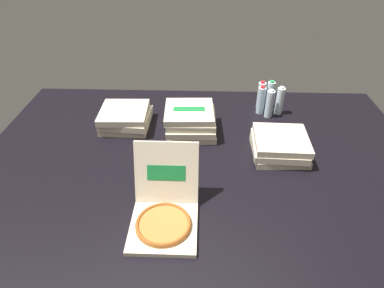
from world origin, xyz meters
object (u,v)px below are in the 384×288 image
water_bottle_1 (261,100)px  water_bottle_2 (261,95)px  pizza_stack_right_near (191,121)px  water_bottle_4 (270,104)px  pizza_stack_center_far (126,118)px  pizza_stack_right_far (280,146)px  water_bottle_0 (270,95)px  open_pizza_box (164,209)px  water_bottle_3 (280,101)px

water_bottle_1 → water_bottle_2: bearing=82.6°
pizza_stack_right_near → water_bottle_1: bearing=28.8°
water_bottle_2 → water_bottle_4: bearing=-72.2°
pizza_stack_right_near → pizza_stack_center_far: pizza_stack_right_near is taller
pizza_stack_right_far → pizza_stack_center_far: (-1.19, 0.35, -0.00)m
water_bottle_0 → water_bottle_2: 0.08m
pizza_stack_right_near → water_bottle_4: water_bottle_4 is taller
pizza_stack_center_far → open_pizza_box: bearing=-67.0°
pizza_stack_right_far → water_bottle_3: water_bottle_3 is taller
water_bottle_0 → water_bottle_2: (-0.08, -0.02, 0.00)m
pizza_stack_right_near → water_bottle_1: size_ratio=1.62×
pizza_stack_right_far → water_bottle_1: bearing=95.4°
water_bottle_2 → water_bottle_3: (0.15, -0.10, 0.00)m
open_pizza_box → pizza_stack_center_far: open_pizza_box is taller
open_pizza_box → pizza_stack_right_near: open_pizza_box is taller
open_pizza_box → pizza_stack_center_far: bearing=113.0°
pizza_stack_right_near → water_bottle_3: size_ratio=1.62×
water_bottle_1 → open_pizza_box: bearing=-119.5°
pizza_stack_center_far → water_bottle_3: (1.29, 0.25, 0.05)m
pizza_stack_center_far → water_bottle_0: 1.28m
water_bottle_0 → water_bottle_4: size_ratio=1.00×
water_bottle_0 → water_bottle_1: size_ratio=1.00×
water_bottle_0 → water_bottle_4: 0.18m
open_pizza_box → water_bottle_2: open_pizza_box is taller
pizza_stack_right_near → pizza_stack_right_far: 0.71m
water_bottle_1 → pizza_stack_right_far: bearing=-84.6°
pizza_stack_center_far → water_bottle_1: water_bottle_1 is taller
pizza_stack_center_far → water_bottle_4: (1.19, 0.19, 0.05)m
water_bottle_2 → water_bottle_4: size_ratio=1.00×
pizza_stack_right_near → pizza_stack_right_far: bearing=-22.9°
water_bottle_0 → water_bottle_3: 0.13m
water_bottle_3 → water_bottle_0: bearing=118.8°
pizza_stack_center_far → water_bottle_4: 1.21m
water_bottle_4 → water_bottle_1: bearing=135.2°
pizza_stack_right_near → pizza_stack_right_far: size_ratio=1.03×
water_bottle_2 → water_bottle_0: bearing=10.6°
pizza_stack_center_far → water_bottle_4: bearing=9.2°
pizza_stack_right_near → water_bottle_2: 0.74m
pizza_stack_right_far → pizza_stack_center_far: size_ratio=0.99×
water_bottle_0 → pizza_stack_right_near: bearing=-147.6°
water_bottle_1 → water_bottle_4: bearing=-44.8°
water_bottle_3 → pizza_stack_center_far: bearing=-169.0°
open_pizza_box → water_bottle_2: (0.72, 1.34, 0.04)m
pizza_stack_right_near → water_bottle_0: bearing=32.4°
pizza_stack_right_far → water_bottle_0: water_bottle_0 is taller
water_bottle_0 → pizza_stack_center_far: bearing=-163.4°
pizza_stack_center_far → water_bottle_2: 1.20m
pizza_stack_right_far → open_pizza_box: bearing=-139.8°
pizza_stack_center_far → water_bottle_2: bearing=17.0°
pizza_stack_center_far → pizza_stack_right_near: bearing=-7.8°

